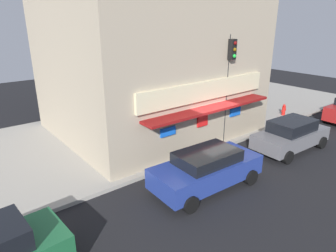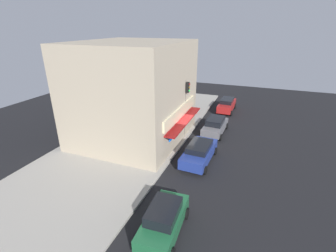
# 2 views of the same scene
# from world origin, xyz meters

# --- Properties ---
(ground_plane) EXTENTS (51.56, 51.56, 0.00)m
(ground_plane) POSITION_xyz_m (0.00, 0.00, 0.00)
(ground_plane) COLOR black
(sidewalk) EXTENTS (34.37, 10.09, 0.17)m
(sidewalk) POSITION_xyz_m (0.00, 5.05, 0.08)
(sidewalk) COLOR #A39E93
(sidewalk) RESTS_ON ground_plane
(corner_building) EXTENTS (10.47, 9.82, 8.76)m
(corner_building) POSITION_xyz_m (-0.24, 4.82, 4.54)
(corner_building) COLOR tan
(corner_building) RESTS_ON sidewalk
(traffic_light) EXTENTS (0.32, 0.58, 5.53)m
(traffic_light) POSITION_xyz_m (1.28, 0.34, 3.69)
(traffic_light) COLOR black
(traffic_light) RESTS_ON sidewalk
(fire_hydrant) EXTENTS (0.47, 0.23, 0.75)m
(fire_hydrant) POSITION_xyz_m (8.13, 1.03, 0.53)
(fire_hydrant) COLOR red
(fire_hydrant) RESTS_ON sidewalk
(trash_can) EXTENTS (0.53, 0.53, 0.80)m
(trash_can) POSITION_xyz_m (3.47, 1.94, 0.57)
(trash_can) COLOR #2D2D2D
(trash_can) RESTS_ON sidewalk
(pedestrian) EXTENTS (0.50, 0.51, 1.82)m
(pedestrian) POSITION_xyz_m (-1.33, 2.23, 1.16)
(pedestrian) COLOR brown
(pedestrian) RESTS_ON sidewalk
(potted_plant_by_doorway) EXTENTS (0.67, 0.67, 1.02)m
(potted_plant_by_doorway) POSITION_xyz_m (2.27, 2.44, 0.76)
(potted_plant_by_doorway) COLOR brown
(potted_plant_by_doorway) RESTS_ON sidewalk
(potted_plant_by_window) EXTENTS (0.52, 0.52, 0.90)m
(potted_plant_by_window) POSITION_xyz_m (0.50, 1.72, 0.64)
(potted_plant_by_window) COLOR brown
(potted_plant_by_window) RESTS_ON sidewalk
(parked_car_grey) EXTENTS (4.37, 2.17, 1.60)m
(parked_car_grey) POSITION_xyz_m (3.49, -2.17, 0.82)
(parked_car_grey) COLOR slate
(parked_car_grey) RESTS_ON ground_plane
(parked_car_blue) EXTENTS (4.65, 2.25, 1.57)m
(parked_car_blue) POSITION_xyz_m (-2.51, -2.07, 0.82)
(parked_car_blue) COLOR navy
(parked_car_blue) RESTS_ON ground_plane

